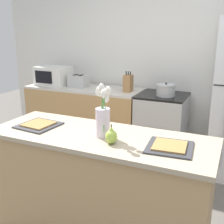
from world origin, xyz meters
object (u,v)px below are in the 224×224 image
(stove_range, at_px, (161,128))
(knife_block, at_px, (128,83))
(plate_setting_left, at_px, (39,125))
(microwave, at_px, (53,76))
(cooking_pot, at_px, (166,90))
(plate_setting_right, at_px, (170,147))
(toaster, at_px, (78,81))
(flower_vase, at_px, (103,116))
(pear_figurine, at_px, (111,136))

(stove_range, bearing_deg, knife_block, -178.63)
(plate_setting_left, height_order, microwave, microwave)
(cooking_pot, height_order, knife_block, knife_block)
(stove_range, height_order, plate_setting_right, plate_setting_right)
(microwave, bearing_deg, cooking_pot, -1.88)
(plate_setting_right, distance_m, microwave, 2.69)
(stove_range, bearing_deg, toaster, -179.67)
(stove_range, relative_size, flower_vase, 2.15)
(pear_figurine, bearing_deg, flower_vase, 138.84)
(stove_range, distance_m, pear_figurine, 1.79)
(plate_setting_right, bearing_deg, toaster, 136.61)
(toaster, distance_m, knife_block, 0.77)
(pear_figurine, bearing_deg, plate_setting_right, 13.15)
(plate_setting_right, bearing_deg, cooking_pot, 105.13)
(cooking_pot, xyz_separation_m, microwave, (-1.72, 0.06, 0.06))
(cooking_pot, height_order, microwave, microwave)
(plate_setting_left, height_order, toaster, toaster)
(toaster, bearing_deg, microwave, 179.15)
(plate_setting_right, bearing_deg, flower_vase, 179.32)
(stove_range, height_order, pear_figurine, pear_figurine)
(toaster, distance_m, cooking_pot, 1.29)
(pear_figurine, relative_size, plate_setting_left, 0.43)
(microwave, bearing_deg, plate_setting_right, -37.11)
(stove_range, relative_size, pear_figurine, 6.20)
(knife_block, bearing_deg, flower_vase, -75.29)
(toaster, bearing_deg, knife_block, -0.32)
(cooking_pot, bearing_deg, plate_setting_left, -114.45)
(cooking_pot, bearing_deg, toaster, 177.77)
(flower_vase, xyz_separation_m, toaster, (-1.19, 1.61, -0.08))
(plate_setting_left, xyz_separation_m, knife_block, (0.19, 1.61, 0.10))
(stove_range, bearing_deg, plate_setting_left, -112.36)
(stove_range, xyz_separation_m, plate_setting_right, (0.47, -1.62, 0.46))
(pear_figurine, relative_size, microwave, 0.31)
(flower_vase, distance_m, plate_setting_right, 0.54)
(stove_range, relative_size, microwave, 1.90)
(flower_vase, height_order, microwave, flower_vase)
(plate_setting_left, bearing_deg, knife_block, 83.16)
(toaster, bearing_deg, pear_figurine, -52.67)
(toaster, bearing_deg, stove_range, 0.33)
(microwave, bearing_deg, toaster, -0.85)
(pear_figurine, distance_m, cooking_pot, 1.66)
(flower_vase, xyz_separation_m, cooking_pot, (0.10, 1.56, -0.09))
(plate_setting_right, height_order, cooking_pot, cooking_pot)
(pear_figurine, height_order, cooking_pot, cooking_pot)
(toaster, relative_size, cooking_pot, 1.19)
(stove_range, relative_size, toaster, 3.25)
(pear_figurine, distance_m, microwave, 2.45)
(plate_setting_right, xyz_separation_m, microwave, (-2.15, 1.62, 0.13))
(toaster, bearing_deg, flower_vase, -53.55)
(knife_block, bearing_deg, stove_range, 1.37)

